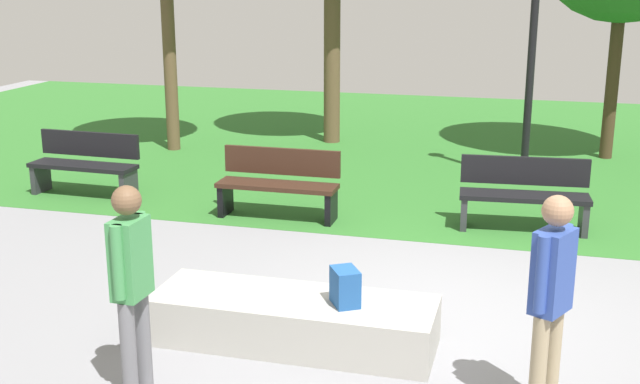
{
  "coord_description": "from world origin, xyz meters",
  "views": [
    {
      "loc": [
        0.78,
        -7.13,
        3.18
      ],
      "look_at": [
        -1.14,
        -0.0,
        1.15
      ],
      "focal_mm": 45.21,
      "sensor_mm": 36.0,
      "label": 1
    }
  ],
  "objects": [
    {
      "name": "ground_plane",
      "position": [
        0.0,
        0.0,
        0.0
      ],
      "size": [
        28.0,
        28.0,
        0.0
      ],
      "primitive_type": "plane",
      "color": "gray"
    },
    {
      "name": "park_bench_far_right",
      "position": [
        -5.5,
        3.01,
        0.48
      ],
      "size": [
        1.62,
        0.53,
        0.91
      ],
      "color": "black",
      "rests_on": "ground_plane"
    },
    {
      "name": "concrete_ledge",
      "position": [
        -1.14,
        -0.9,
        0.21
      ],
      "size": [
        2.49,
        0.82,
        0.43
      ],
      "primitive_type": "cube",
      "color": "#A8A59E",
      "rests_on": "ground_plane"
    },
    {
      "name": "skater_watching",
      "position": [
        0.99,
        -1.53,
        0.98
      ],
      "size": [
        0.32,
        0.39,
        1.68
      ],
      "color": "tan",
      "rests_on": "ground_plane"
    },
    {
      "name": "skater_performing_trick",
      "position": [
        -2.04,
        -2.06,
        0.98
      ],
      "size": [
        0.22,
        0.43,
        1.68
      ],
      "color": "slate",
      "rests_on": "ground_plane"
    },
    {
      "name": "lamp_post",
      "position": [
        0.68,
        5.46,
        2.53
      ],
      "size": [
        0.28,
        0.28,
        4.17
      ],
      "color": "black",
      "rests_on": "ground_plane"
    },
    {
      "name": "grass_lawn",
      "position": [
        0.0,
        8.07,
        0.0
      ],
      "size": [
        26.6,
        11.87,
        0.01
      ],
      "primitive_type": "cube",
      "color": "#2D6B28",
      "rests_on": "ground_plane"
    },
    {
      "name": "park_bench_by_oak",
      "position": [
        0.73,
        2.98,
        0.48
      ],
      "size": [
        1.63,
        0.6,
        0.91
      ],
      "color": "black",
      "rests_on": "ground_plane"
    },
    {
      "name": "backpack_on_ledge",
      "position": [
        -0.67,
        -0.92,
        0.59
      ],
      "size": [
        0.32,
        0.34,
        0.32
      ],
      "primitive_type": "cube",
      "rotation": [
        0.0,
        0.0,
        5.26
      ],
      "color": "#1E4C8C",
      "rests_on": "concrete_ledge"
    },
    {
      "name": "park_bench_far_left",
      "position": [
        -2.43,
        2.68,
        0.48
      ],
      "size": [
        1.6,
        0.47,
        0.91
      ],
      "color": "#331E14",
      "rests_on": "ground_plane"
    }
  ]
}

